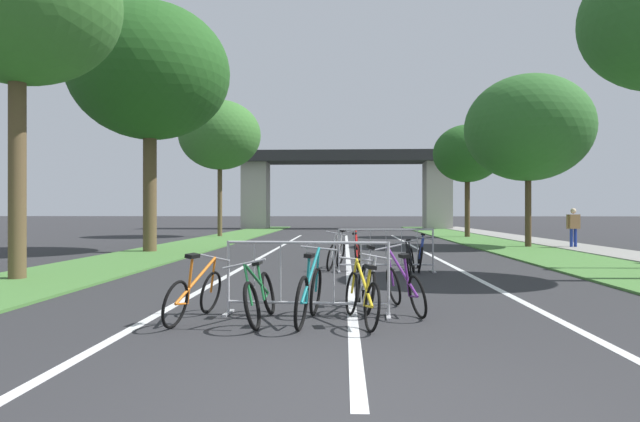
{
  "coord_description": "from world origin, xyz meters",
  "views": [
    {
      "loc": [
        -0.11,
        -3.82,
        1.47
      ],
      "look_at": [
        -0.79,
        10.74,
        1.48
      ],
      "focal_mm": 29.56,
      "sensor_mm": 36.0,
      "label": 1
    }
  ],
  "objects_px": {
    "tree_left_maple_mid": "(17,0)",
    "tree_right_oak_near": "(528,128)",
    "crowd_barrier_nearest": "(307,279)",
    "bicycle_purple_7": "(404,287)",
    "bicycle_orange_1": "(195,294)",
    "tree_left_cypress_far": "(150,73)",
    "crowd_barrier_second": "(386,251)",
    "bicycle_white_4": "(336,254)",
    "bicycle_silver_0": "(366,286)",
    "bicycle_red_9": "(358,255)",
    "bicycle_teal_2": "(309,294)",
    "bicycle_blue_8": "(420,256)",
    "pedestrian_pushing_bike": "(573,224)",
    "tree_left_oak_mid": "(220,135)",
    "tree_right_pine_near": "(467,154)",
    "bicycle_yellow_5": "(362,296)",
    "bicycle_black_3": "(410,260)",
    "bicycle_green_6": "(260,296)"
  },
  "relations": [
    {
      "from": "bicycle_green_6",
      "to": "crowd_barrier_second",
      "type": "bearing_deg",
      "value": -107.33
    },
    {
      "from": "bicycle_purple_7",
      "to": "bicycle_red_9",
      "type": "height_order",
      "value": "bicycle_red_9"
    },
    {
      "from": "tree_left_cypress_far",
      "to": "bicycle_orange_1",
      "type": "relative_size",
      "value": 5.45
    },
    {
      "from": "bicycle_red_9",
      "to": "bicycle_white_4",
      "type": "bearing_deg",
      "value": 172.3
    },
    {
      "from": "pedestrian_pushing_bike",
      "to": "bicycle_orange_1",
      "type": "bearing_deg",
      "value": -137.83
    },
    {
      "from": "tree_left_cypress_far",
      "to": "crowd_barrier_second",
      "type": "bearing_deg",
      "value": -35.63
    },
    {
      "from": "bicycle_yellow_5",
      "to": "bicycle_blue_8",
      "type": "relative_size",
      "value": 0.98
    },
    {
      "from": "bicycle_white_4",
      "to": "tree_left_cypress_far",
      "type": "bearing_deg",
      "value": -24.18
    },
    {
      "from": "bicycle_white_4",
      "to": "pedestrian_pushing_bike",
      "type": "distance_m",
      "value": 11.96
    },
    {
      "from": "bicycle_black_3",
      "to": "pedestrian_pushing_bike",
      "type": "xyz_separation_m",
      "value": [
        7.44,
        8.8,
        0.62
      ]
    },
    {
      "from": "bicycle_silver_0",
      "to": "tree_right_pine_near",
      "type": "bearing_deg",
      "value": -111.35
    },
    {
      "from": "bicycle_white_4",
      "to": "tree_right_oak_near",
      "type": "bearing_deg",
      "value": -119.64
    },
    {
      "from": "tree_right_oak_near",
      "to": "bicycle_orange_1",
      "type": "height_order",
      "value": "tree_right_oak_near"
    },
    {
      "from": "tree_left_cypress_far",
      "to": "bicycle_yellow_5",
      "type": "xyz_separation_m",
      "value": [
        7.16,
        -11.53,
        -6.06
      ]
    },
    {
      "from": "tree_left_maple_mid",
      "to": "crowd_barrier_nearest",
      "type": "relative_size",
      "value": 3.31
    },
    {
      "from": "pedestrian_pushing_bike",
      "to": "bicycle_white_4",
      "type": "bearing_deg",
      "value": -149.87
    },
    {
      "from": "bicycle_purple_7",
      "to": "bicycle_blue_8",
      "type": "distance_m",
      "value": 5.53
    },
    {
      "from": "bicycle_white_4",
      "to": "pedestrian_pushing_bike",
      "type": "relative_size",
      "value": 1.05
    },
    {
      "from": "tree_left_oak_mid",
      "to": "bicycle_orange_1",
      "type": "height_order",
      "value": "tree_left_oak_mid"
    },
    {
      "from": "crowd_barrier_second",
      "to": "bicycle_purple_7",
      "type": "bearing_deg",
      "value": -91.5
    },
    {
      "from": "tree_left_cypress_far",
      "to": "bicycle_yellow_5",
      "type": "relative_size",
      "value": 5.23
    },
    {
      "from": "pedestrian_pushing_bike",
      "to": "tree_right_oak_near",
      "type": "bearing_deg",
      "value": 150.07
    },
    {
      "from": "bicycle_yellow_5",
      "to": "bicycle_purple_7",
      "type": "distance_m",
      "value": 1.03
    },
    {
      "from": "tree_left_oak_mid",
      "to": "bicycle_silver_0",
      "type": "distance_m",
      "value": 23.8
    },
    {
      "from": "tree_left_oak_mid",
      "to": "pedestrian_pushing_bike",
      "type": "distance_m",
      "value": 18.96
    },
    {
      "from": "crowd_barrier_second",
      "to": "bicycle_green_6",
      "type": "bearing_deg",
      "value": -110.02
    },
    {
      "from": "bicycle_silver_0",
      "to": "bicycle_blue_8",
      "type": "xyz_separation_m",
      "value": [
        1.56,
        5.29,
        0.0
      ]
    },
    {
      "from": "crowd_barrier_second",
      "to": "bicycle_orange_1",
      "type": "distance_m",
      "value": 6.53
    },
    {
      "from": "crowd_barrier_nearest",
      "to": "bicycle_purple_7",
      "type": "distance_m",
      "value": 1.45
    },
    {
      "from": "bicycle_black_3",
      "to": "bicycle_white_4",
      "type": "height_order",
      "value": "bicycle_white_4"
    },
    {
      "from": "tree_right_pine_near",
      "to": "tree_left_oak_mid",
      "type": "bearing_deg",
      "value": 179.58
    },
    {
      "from": "tree_right_pine_near",
      "to": "bicycle_silver_0",
      "type": "distance_m",
      "value": 23.19
    },
    {
      "from": "bicycle_orange_1",
      "to": "bicycle_purple_7",
      "type": "distance_m",
      "value": 2.98
    },
    {
      "from": "crowd_barrier_second",
      "to": "bicycle_red_9",
      "type": "bearing_deg",
      "value": 145.94
    },
    {
      "from": "tree_left_maple_mid",
      "to": "bicycle_red_9",
      "type": "xyz_separation_m",
      "value": [
        7.27,
        2.38,
        -5.58
      ]
    },
    {
      "from": "bicycle_teal_2",
      "to": "bicycle_red_9",
      "type": "relative_size",
      "value": 0.98
    },
    {
      "from": "bicycle_silver_0",
      "to": "bicycle_yellow_5",
      "type": "relative_size",
      "value": 0.95
    },
    {
      "from": "tree_left_maple_mid",
      "to": "tree_right_oak_near",
      "type": "relative_size",
      "value": 1.12
    },
    {
      "from": "tree_left_oak_mid",
      "to": "bicycle_purple_7",
      "type": "relative_size",
      "value": 4.71
    },
    {
      "from": "tree_right_pine_near",
      "to": "bicycle_teal_2",
      "type": "xyz_separation_m",
      "value": [
        -7.32,
        -22.79,
        -4.3
      ]
    },
    {
      "from": "bicycle_blue_8",
      "to": "bicycle_red_9",
      "type": "bearing_deg",
      "value": 4.46
    },
    {
      "from": "tree_left_oak_mid",
      "to": "bicycle_blue_8",
      "type": "distance_m",
      "value": 19.7
    },
    {
      "from": "tree_left_maple_mid",
      "to": "bicycle_red_9",
      "type": "height_order",
      "value": "tree_left_maple_mid"
    },
    {
      "from": "tree_left_maple_mid",
      "to": "bicycle_orange_1",
      "type": "bearing_deg",
      "value": -38.14
    },
    {
      "from": "bicycle_blue_8",
      "to": "pedestrian_pushing_bike",
      "type": "bearing_deg",
      "value": -125.57
    },
    {
      "from": "tree_left_cypress_far",
      "to": "bicycle_red_9",
      "type": "bearing_deg",
      "value": -35.78
    },
    {
      "from": "bicycle_teal_2",
      "to": "crowd_barrier_nearest",
      "type": "bearing_deg",
      "value": 104.96
    },
    {
      "from": "bicycle_orange_1",
      "to": "bicycle_silver_0",
      "type": "bearing_deg",
      "value": 32.36
    },
    {
      "from": "tree_left_maple_mid",
      "to": "bicycle_green_6",
      "type": "relative_size",
      "value": 4.76
    },
    {
      "from": "tree_left_maple_mid",
      "to": "bicycle_teal_2",
      "type": "xyz_separation_m",
      "value": [
        6.47,
        -3.93,
        -5.58
      ]
    }
  ]
}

